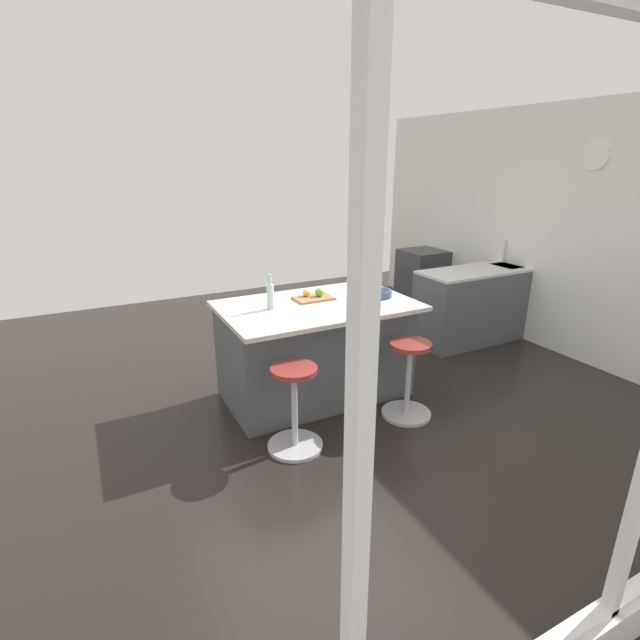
% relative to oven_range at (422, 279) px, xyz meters
% --- Properties ---
extents(ground_plane, '(7.83, 7.83, 0.00)m').
position_rel_oven_range_xyz_m(ground_plane, '(2.66, 1.71, -0.44)').
color(ground_plane, black).
extents(interior_partition_left, '(0.15, 5.93, 2.77)m').
position_rel_oven_range_xyz_m(interior_partition_left, '(-0.35, 1.71, 0.95)').
color(interior_partition_left, silver).
rests_on(interior_partition_left, ground_plane).
extents(sink_cabinet, '(2.11, 0.60, 1.19)m').
position_rel_oven_range_xyz_m(sink_cabinet, '(-0.00, 1.41, 0.02)').
color(sink_cabinet, '#4C5156').
rests_on(sink_cabinet, ground_plane).
extents(oven_range, '(0.60, 0.61, 0.88)m').
position_rel_oven_range_xyz_m(oven_range, '(0.00, 0.00, 0.00)').
color(oven_range, '#38383D').
rests_on(oven_range, ground_plane).
extents(kitchen_island, '(1.74, 1.10, 0.93)m').
position_rel_oven_range_xyz_m(kitchen_island, '(2.73, 1.81, 0.03)').
color(kitchen_island, '#4C5156').
rests_on(kitchen_island, ground_plane).
extents(stool_by_window, '(0.44, 0.44, 0.70)m').
position_rel_oven_range_xyz_m(stool_by_window, '(2.18, 2.54, -0.11)').
color(stool_by_window, '#B7B7BC').
rests_on(stool_by_window, ground_plane).
extents(stool_middle, '(0.44, 0.44, 0.70)m').
position_rel_oven_range_xyz_m(stool_middle, '(3.27, 2.54, -0.11)').
color(stool_middle, '#B7B7BC').
rests_on(stool_middle, ground_plane).
extents(cutting_board, '(0.36, 0.24, 0.02)m').
position_rel_oven_range_xyz_m(cutting_board, '(2.70, 1.71, 0.51)').
color(cutting_board, olive).
rests_on(cutting_board, kitchen_island).
extents(apple_green, '(0.08, 0.08, 0.08)m').
position_rel_oven_range_xyz_m(apple_green, '(2.64, 1.72, 0.56)').
color(apple_green, '#609E2D').
rests_on(apple_green, cutting_board).
extents(apple_yellow, '(0.07, 0.07, 0.07)m').
position_rel_oven_range_xyz_m(apple_yellow, '(2.74, 1.66, 0.55)').
color(apple_yellow, gold).
rests_on(apple_yellow, cutting_board).
extents(water_bottle, '(0.06, 0.06, 0.31)m').
position_rel_oven_range_xyz_m(water_bottle, '(3.16, 1.81, 0.62)').
color(water_bottle, silver).
rests_on(water_bottle, kitchen_island).
extents(fruit_bowl, '(0.23, 0.23, 0.07)m').
position_rel_oven_range_xyz_m(fruit_bowl, '(2.11, 1.93, 0.54)').
color(fruit_bowl, '#334C6B').
rests_on(fruit_bowl, kitchen_island).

